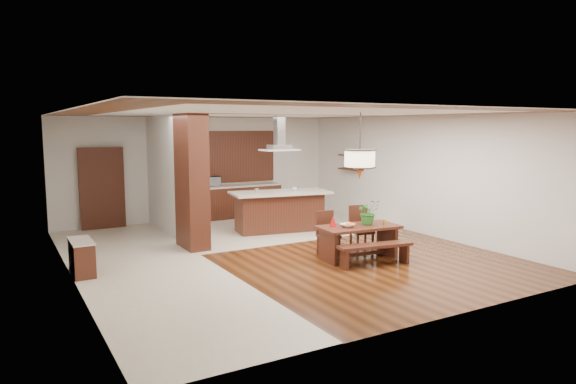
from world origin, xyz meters
TOP-DOWN VIEW (x-y plane):
  - room_shell at (0.00, 0.00)m, footprint 9.00×9.04m
  - tile_hallway at (-2.75, 0.00)m, footprint 2.50×9.00m
  - tile_kitchen at (1.25, 2.50)m, footprint 5.50×4.00m
  - soffit_band at (0.00, 0.00)m, footprint 8.00×9.00m
  - partition_pier at (-1.40, 1.20)m, footprint 0.45×1.00m
  - partition_stub at (-1.40, 3.30)m, footprint 0.18×2.40m
  - hallway_console at (-3.81, 0.20)m, footprint 0.37×0.88m
  - hallway_doorway at (-2.70, 4.40)m, footprint 1.10×0.20m
  - rear_counter at (1.00, 4.20)m, footprint 2.60×0.62m
  - kitchen_window at (1.00, 4.46)m, footprint 2.60×0.08m
  - shelf_lower at (3.87, 2.60)m, footprint 0.26×0.90m
  - shelf_upper at (3.87, 2.60)m, footprint 0.26×0.90m
  - dining_table at (1.15, -1.34)m, footprint 1.67×0.93m
  - dining_bench at (1.11, -1.91)m, footprint 1.52×0.55m
  - dining_chair_left at (0.79, -0.81)m, footprint 0.44×0.44m
  - dining_chair_right at (1.59, -0.88)m, footprint 0.50×0.50m
  - pendant_lantern at (1.15, -1.34)m, footprint 0.64×0.64m
  - foliage_plant at (1.41, -1.31)m, footprint 0.52×0.48m
  - fruit_bowl at (0.87, -1.35)m, footprint 0.32×0.32m
  - napkin_cone at (0.65, -1.17)m, footprint 0.16×0.16m
  - gold_ornament at (1.67, -1.51)m, footprint 0.09×0.09m
  - kitchen_island at (1.10, 1.83)m, footprint 2.59×1.45m
  - range_hood at (1.10, 1.84)m, footprint 0.90×0.55m
  - island_cup at (1.49, 1.74)m, footprint 0.14×0.14m
  - microwave at (0.21, 4.17)m, footprint 0.61×0.53m

SIDE VIEW (x-z plane):
  - tile_hallway at x=-2.75m, z-range 0.00..0.01m
  - tile_kitchen at x=1.25m, z-range 0.00..0.01m
  - dining_bench at x=1.11m, z-range 0.00..0.42m
  - hallway_console at x=-3.81m, z-range 0.00..0.63m
  - dining_chair_left at x=0.79m, z-range 0.00..0.90m
  - rear_counter at x=1.00m, z-range 0.00..0.95m
  - dining_chair_right at x=1.59m, z-range 0.00..0.96m
  - dining_table at x=1.15m, z-range 0.16..0.83m
  - kitchen_island at x=1.10m, z-range 0.01..1.03m
  - fruit_bowl at x=0.87m, z-range 0.67..0.74m
  - gold_ornament at x=1.67m, z-range 0.67..0.77m
  - napkin_cone at x=0.65m, z-range 0.67..0.90m
  - foliage_plant at x=1.41m, z-range 0.67..1.17m
  - hallway_doorway at x=-2.70m, z-range 0.00..2.10m
  - island_cup at x=1.49m, z-range 1.01..1.11m
  - microwave at x=0.21m, z-range 0.95..1.24m
  - shelf_lower at x=3.87m, z-range 1.38..1.42m
  - partition_pier at x=-1.40m, z-range 0.00..2.90m
  - partition_stub at x=-1.40m, z-range 0.00..2.90m
  - kitchen_window at x=1.00m, z-range 1.00..2.50m
  - shelf_upper at x=3.87m, z-range 1.78..1.82m
  - room_shell at x=0.00m, z-range 0.60..3.52m
  - pendant_lantern at x=1.15m, z-range 1.59..2.90m
  - range_hood at x=1.10m, z-range 2.03..2.90m
  - soffit_band at x=0.00m, z-range 2.88..2.89m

